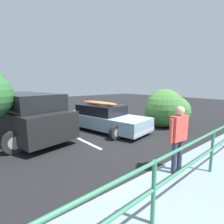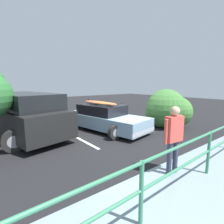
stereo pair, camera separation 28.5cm
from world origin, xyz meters
name	(u,v)px [view 2 (the right image)]	position (x,y,z in m)	size (l,w,h in m)	color
ground_plane	(117,130)	(0.00, 0.00, -0.01)	(44.00, 44.00, 0.02)	black
parking_stripe	(73,136)	(2.06, -0.44, 0.00)	(4.01, 0.12, 0.00)	silver
sedan_car	(104,118)	(0.43, -0.49, 0.59)	(2.74, 4.69, 1.50)	#8CADC6
suv_car	(25,115)	(3.70, -1.50, 0.95)	(3.16, 4.90, 1.84)	black
person_bystander	(174,134)	(1.49, 4.00, 1.02)	(0.66, 0.23, 1.69)	#33384C
railing_fence	(209,145)	(0.81, 4.55, 0.74)	(10.11, 0.46, 1.08)	#387F5B
bush_near_left	(166,111)	(-2.43, 1.04, 0.84)	(2.21, 2.11, 2.02)	brown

